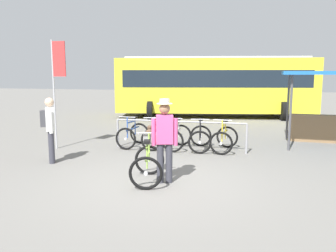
{
  "coord_description": "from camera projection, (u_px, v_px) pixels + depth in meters",
  "views": [
    {
      "loc": [
        1.97,
        -6.61,
        2.2
      ],
      "look_at": [
        -0.11,
        1.11,
        1.0
      ],
      "focal_mm": 36.62,
      "sensor_mm": 36.0,
      "label": 1
    }
  ],
  "objects": [
    {
      "name": "banner_flag",
      "position": [
        57.0,
        74.0,
        9.95
      ],
      "size": [
        0.45,
        0.05,
        3.2
      ],
      "color": "#B2B2B7",
      "rests_on": "ground"
    },
    {
      "name": "racked_bike_orange",
      "position": [
        155.0,
        136.0,
        10.39
      ],
      "size": [
        0.82,
        1.17,
        0.97
      ],
      "color": "black",
      "rests_on": "ground"
    },
    {
      "name": "bus_distant",
      "position": [
        215.0,
        84.0,
        17.79
      ],
      "size": [
        10.3,
        4.69,
        3.08
      ],
      "color": "yellow",
      "rests_on": "ground"
    },
    {
      "name": "racked_bike_white",
      "position": [
        177.0,
        137.0,
        10.22
      ],
      "size": [
        0.68,
        1.09,
        0.97
      ],
      "color": "black",
      "rests_on": "ground"
    },
    {
      "name": "racked_bike_yellow",
      "position": [
        224.0,
        139.0,
        9.88
      ],
      "size": [
        0.74,
        1.16,
        0.98
      ],
      "color": "black",
      "rests_on": "ground"
    },
    {
      "name": "ground_plane",
      "position": [
        159.0,
        181.0,
        7.14
      ],
      "size": [
        80.0,
        80.0,
        0.0
      ],
      "primitive_type": "plane",
      "color": "slate"
    },
    {
      "name": "person_with_featured_bike",
      "position": [
        165.0,
        137.0,
        6.91
      ],
      "size": [
        0.51,
        0.32,
        1.72
      ],
      "color": "#383842",
      "rests_on": "ground"
    },
    {
      "name": "racked_bike_black",
      "position": [
        200.0,
        138.0,
        10.05
      ],
      "size": [
        0.81,
        1.18,
        0.97
      ],
      "color": "black",
      "rests_on": "ground"
    },
    {
      "name": "pedestrian_with_backpack",
      "position": [
        50.0,
        126.0,
        8.51
      ],
      "size": [
        0.44,
        0.47,
        1.64
      ],
      "color": "#383842",
      "rests_on": "ground"
    },
    {
      "name": "bike_rack_rail",
      "position": [
        179.0,
        127.0,
        9.98
      ],
      "size": [
        3.91,
        0.12,
        0.88
      ],
      "color": "#99999E",
      "rests_on": "ground"
    },
    {
      "name": "racked_bike_blue",
      "position": [
        133.0,
        135.0,
        10.56
      ],
      "size": [
        0.72,
        1.12,
        0.97
      ],
      "color": "black",
      "rests_on": "ground"
    },
    {
      "name": "featured_bicycle",
      "position": [
        148.0,
        157.0,
        7.16
      ],
      "size": [
        0.9,
        1.25,
        1.09
      ],
      "color": "black",
      "rests_on": "ground"
    },
    {
      "name": "market_stall",
      "position": [
        333.0,
        101.0,
        10.63
      ],
      "size": [
        3.17,
        2.4,
        2.3
      ],
      "color": "#4C4C51",
      "rests_on": "ground"
    }
  ]
}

